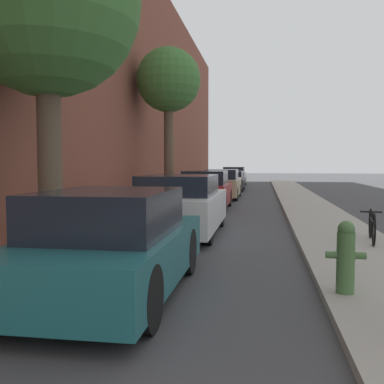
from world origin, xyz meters
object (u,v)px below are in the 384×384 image
at_px(parked_car_black, 230,181).
at_px(fire_hydrant, 346,256).
at_px(parked_car_teal, 112,245).
at_px(parked_car_white, 180,205).
at_px(street_tree_near, 47,4).
at_px(street_tree_far, 169,82).
at_px(bicycle, 372,226).
at_px(parked_car_champagne, 222,184).
at_px(parked_car_silver, 234,177).
at_px(parked_car_red, 206,191).

bearing_deg(parked_car_black, fire_hydrant, -82.27).
xyz_separation_m(parked_car_teal, parked_car_white, (-0.04, 5.13, 0.04)).
bearing_deg(parked_car_black, street_tree_near, -95.09).
xyz_separation_m(parked_car_teal, fire_hydrant, (2.98, 0.18, -0.08)).
bearing_deg(street_tree_far, bicycle, -52.58).
xyz_separation_m(parked_car_champagne, street_tree_near, (-1.84, -14.25, 3.87)).
bearing_deg(bicycle, parked_car_white, 174.44).
height_order(parked_car_teal, street_tree_far, street_tree_far).
height_order(parked_car_teal, parked_car_white, parked_car_white).
height_order(parked_car_champagne, street_tree_near, street_tree_near).
bearing_deg(street_tree_near, parked_car_black, 84.91).
bearing_deg(fire_hydrant, street_tree_near, 159.16).
bearing_deg(bicycle, parked_car_teal, -127.04).
relative_size(parked_car_white, parked_car_silver, 1.07).
relative_size(parked_car_teal, parked_car_silver, 0.96).
bearing_deg(fire_hydrant, parked_car_black, 97.73).
height_order(parked_car_red, bicycle, parked_car_red).
xyz_separation_m(parked_car_teal, parked_car_black, (-0.04, 22.48, -0.06)).
bearing_deg(parked_car_teal, parked_car_white, 90.43).
xyz_separation_m(parked_car_champagne, parked_car_black, (-0.02, 6.21, -0.08)).
bearing_deg(street_tree_far, parked_car_red, -25.63).
xyz_separation_m(parked_car_white, parked_car_black, (-0.00, 17.35, -0.10)).
relative_size(parked_car_white, parked_car_champagne, 0.99).
distance_m(street_tree_far, bicycle, 10.74).
distance_m(parked_car_white, bicycle, 4.38).
bearing_deg(parked_car_champagne, street_tree_near, -97.37).
bearing_deg(street_tree_far, parked_car_champagne, 69.09).
height_order(parked_car_champagne, parked_car_silver, parked_car_silver).
xyz_separation_m(parked_car_champagne, parked_car_silver, (-0.17, 12.26, 0.00)).
bearing_deg(parked_car_silver, street_tree_near, -93.62).
bearing_deg(parked_car_teal, street_tree_far, 98.40).
bearing_deg(parked_car_silver, fire_hydrant, -83.62).
relative_size(parked_car_champagne, street_tree_far, 0.72).
bearing_deg(fire_hydrant, parked_car_silver, 96.38).
height_order(parked_car_black, fire_hydrant, parked_car_black).
xyz_separation_m(street_tree_far, fire_hydrant, (4.72, -11.60, -4.32)).
height_order(parked_car_teal, bicycle, parked_car_teal).
height_order(street_tree_near, bicycle, street_tree_near).
height_order(parked_car_red, parked_car_champagne, parked_car_red).
bearing_deg(parked_car_white, parked_car_black, 90.02).
height_order(parked_car_white, parked_car_silver, parked_car_white).
bearing_deg(parked_car_silver, bicycle, -79.87).
height_order(parked_car_black, parked_car_silver, parked_car_silver).
height_order(parked_car_black, bicycle, parked_car_black).
bearing_deg(street_tree_near, parked_car_white, 59.59).
distance_m(parked_car_red, parked_car_black, 11.47).
bearing_deg(parked_car_red, street_tree_near, -100.81).
xyz_separation_m(parked_car_white, parked_car_champagne, (0.02, 11.14, -0.02)).
relative_size(parked_car_red, street_tree_far, 0.66).
height_order(parked_car_champagne, parked_car_black, parked_car_champagne).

